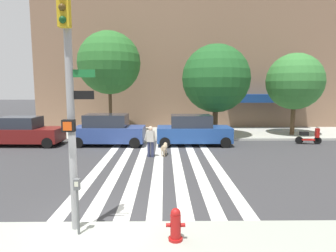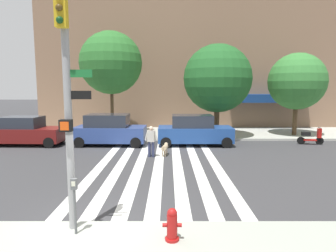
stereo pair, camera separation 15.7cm
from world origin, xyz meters
name	(u,v)px [view 1 (the left image)]	position (x,y,z in m)	size (l,w,h in m)	color
ground_plane	(128,165)	(0.00, 6.31, 0.00)	(160.00, 160.00, 0.00)	#353538
sidewalk_far	(142,133)	(0.00, 15.63, 0.07)	(80.00, 6.00, 0.15)	#ABABA1
crosswalk_stripes	(158,164)	(1.47, 6.31, 0.00)	(5.85, 12.03, 0.01)	silver
apartment_block	(234,1)	(9.27, 25.59, 12.94)	(37.78, 15.32, 25.90)	#7F6049
traffic_light_pole	(70,92)	(-0.44, -0.41, 3.52)	(0.74, 0.46, 5.80)	gray
fire_hydrant	(176,225)	(2.01, -0.96, 0.52)	(0.44, 0.32, 0.76)	#A11515
parking_meter_curbside	(77,199)	(-0.29, -0.66, 1.03)	(0.14, 0.11, 1.36)	#515456
parked_car_near_curb	(23,132)	(-7.20, 11.13, 0.87)	(4.78, 2.13, 1.83)	maroon
parked_car_behind_first	(109,130)	(-1.79, 11.13, 0.96)	(4.49, 2.16, 1.97)	navy
parked_car_third_in_line	(193,131)	(3.59, 11.13, 0.93)	(4.67, 2.03, 1.92)	navy
parked_scooter	(309,137)	(11.13, 11.34, 0.48)	(1.63, 0.51, 1.11)	black
street_tree_nearest	(109,63)	(-2.31, 14.82, 5.46)	(4.63, 4.63, 7.64)	#4C3823
street_tree_middle	(216,79)	(5.41, 13.62, 4.29)	(4.80, 4.80, 6.55)	#4C3823
street_tree_further	(295,82)	(11.34, 14.29, 4.09)	(4.12, 4.12, 6.02)	#4C3823
pedestrian_dog_walker	(151,140)	(1.03, 7.88, 0.93)	(0.71, 0.31, 1.64)	#282D4C
dog_on_leash	(164,147)	(1.75, 8.21, 0.44)	(0.39, 1.08, 0.65)	tan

